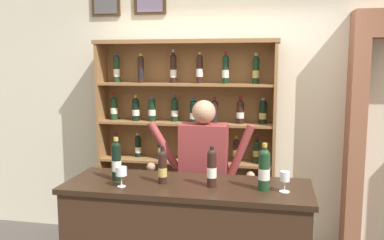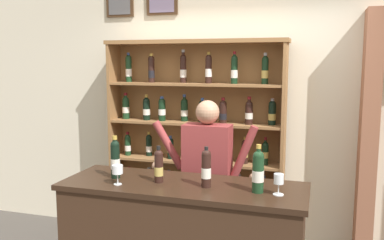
% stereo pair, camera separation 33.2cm
% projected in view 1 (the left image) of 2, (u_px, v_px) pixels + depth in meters
% --- Properties ---
extents(back_wall, '(12.00, 0.19, 3.44)m').
position_uv_depth(back_wall, '(225.00, 82.00, 4.42)').
color(back_wall, beige).
rests_on(back_wall, ground).
extents(wine_shelf, '(1.87, 0.31, 2.15)m').
position_uv_depth(wine_shelf, '(186.00, 141.00, 4.33)').
color(wine_shelf, olive).
rests_on(wine_shelf, ground).
extents(shopkeeper, '(0.99, 0.22, 1.60)m').
position_uv_depth(shopkeeper, '(203.00, 168.00, 3.71)').
color(shopkeeper, '#2D3347').
rests_on(shopkeeper, ground).
extents(tasting_bottle_riserva, '(0.07, 0.07, 0.33)m').
position_uv_depth(tasting_bottle_riserva, '(116.00, 160.00, 3.14)').
color(tasting_bottle_riserva, black).
rests_on(tasting_bottle_riserva, tasting_counter).
extents(tasting_bottle_grappa, '(0.07, 0.07, 0.28)m').
position_uv_depth(tasting_bottle_grappa, '(163.00, 167.00, 3.06)').
color(tasting_bottle_grappa, black).
rests_on(tasting_bottle_grappa, tasting_counter).
extents(tasting_bottle_vin_santo, '(0.07, 0.07, 0.30)m').
position_uv_depth(tasting_bottle_vin_santo, '(212.00, 168.00, 2.97)').
color(tasting_bottle_vin_santo, black).
rests_on(tasting_bottle_vin_santo, tasting_counter).
extents(tasting_bottle_prosecco, '(0.08, 0.08, 0.34)m').
position_uv_depth(tasting_bottle_prosecco, '(264.00, 169.00, 2.89)').
color(tasting_bottle_prosecco, '#19381E').
rests_on(tasting_bottle_prosecco, tasting_counter).
extents(wine_glass_left, '(0.08, 0.08, 0.15)m').
position_uv_depth(wine_glass_left, '(121.00, 172.00, 2.97)').
color(wine_glass_left, silver).
rests_on(wine_glass_left, tasting_counter).
extents(wine_glass_spare, '(0.07, 0.07, 0.15)m').
position_uv_depth(wine_glass_spare, '(285.00, 178.00, 2.85)').
color(wine_glass_spare, silver).
rests_on(wine_glass_spare, tasting_counter).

